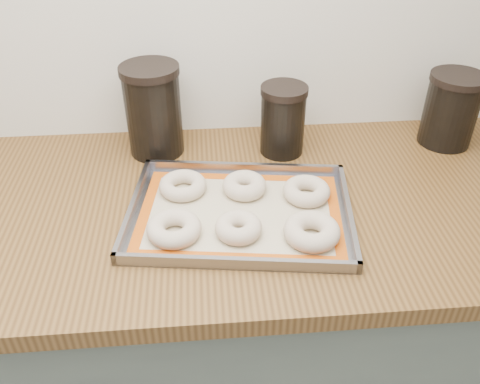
{
  "coord_description": "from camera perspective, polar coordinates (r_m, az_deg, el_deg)",
  "views": [
    {
      "loc": [
        -0.31,
        0.78,
        1.56
      ],
      "look_at": [
        -0.24,
        1.62,
        0.96
      ],
      "focal_mm": 38.0,
      "sensor_mm": 36.0,
      "label": 1
    }
  ],
  "objects": [
    {
      "name": "canister_right",
      "position": [
        1.38,
        22.6,
        8.56
      ],
      "size": [
        0.14,
        0.14,
        0.18
      ],
      "color": "black",
      "rests_on": "countertop"
    },
    {
      "name": "bagel_back_mid",
      "position": [
        1.12,
        0.5,
        0.72
      ],
      "size": [
        0.1,
        0.1,
        0.04
      ],
      "primitive_type": "torus",
      "rotation": [
        0.0,
        0.0,
        0.08
      ],
      "color": "beige",
      "rests_on": "baking_mat"
    },
    {
      "name": "bagel_back_left",
      "position": [
        1.13,
        -6.44,
        0.73
      ],
      "size": [
        0.11,
        0.11,
        0.03
      ],
      "primitive_type": "torus",
      "rotation": [
        0.0,
        0.0,
        0.09
      ],
      "color": "beige",
      "rests_on": "baking_mat"
    },
    {
      "name": "baking_tray",
      "position": [
        1.06,
        -0.0,
        -2.32
      ],
      "size": [
        0.5,
        0.39,
        0.03
      ],
      "rotation": [
        0.0,
        0.0,
        -0.13
      ],
      "color": "gray",
      "rests_on": "countertop"
    },
    {
      "name": "bagel_back_right",
      "position": [
        1.11,
        7.48,
        0.1
      ],
      "size": [
        0.14,
        0.14,
        0.03
      ],
      "primitive_type": "torus",
      "rotation": [
        0.0,
        0.0,
        -0.45
      ],
      "color": "beige",
      "rests_on": "baking_mat"
    },
    {
      "name": "bagel_front_left",
      "position": [
        1.01,
        -7.41,
        -4.09
      ],
      "size": [
        0.14,
        0.14,
        0.04
      ],
      "primitive_type": "torus",
      "rotation": [
        0.0,
        0.0,
        -0.35
      ],
      "color": "beige",
      "rests_on": "baking_mat"
    },
    {
      "name": "countertop",
      "position": [
        1.17,
        11.63,
        -0.97
      ],
      "size": [
        3.06,
        0.68,
        0.04
      ],
      "primitive_type": "cube",
      "color": "brown",
      "rests_on": "cabinet"
    },
    {
      "name": "bagel_front_right",
      "position": [
        1.0,
        8.07,
        -4.39
      ],
      "size": [
        0.15,
        0.15,
        0.04
      ],
      "primitive_type": "torus",
      "rotation": [
        0.0,
        0.0,
        -0.46
      ],
      "color": "beige",
      "rests_on": "baking_mat"
    },
    {
      "name": "baking_mat",
      "position": [
        1.07,
        -0.0,
        -2.4
      ],
      "size": [
        0.46,
        0.34,
        0.0
      ],
      "rotation": [
        0.0,
        0.0,
        -0.13
      ],
      "color": "#C6B793",
      "rests_on": "baking_tray"
    },
    {
      "name": "cabinet",
      "position": [
        1.48,
        9.49,
        -15.11
      ],
      "size": [
        3.0,
        0.65,
        0.86
      ],
      "primitive_type": "cube",
      "color": "#576357",
      "rests_on": "floor"
    },
    {
      "name": "bagel_front_mid",
      "position": [
        1.0,
        -0.17,
        -4.01
      ],
      "size": [
        0.1,
        0.1,
        0.04
      ],
      "primitive_type": "torus",
      "rotation": [
        0.0,
        0.0,
        -0.13
      ],
      "color": "beige",
      "rests_on": "baking_mat"
    },
    {
      "name": "canister_mid",
      "position": [
        1.24,
        4.83,
        8.09
      ],
      "size": [
        0.11,
        0.11,
        0.17
      ],
      "color": "black",
      "rests_on": "countertop"
    },
    {
      "name": "canister_left",
      "position": [
        1.25,
        -9.71,
        9.06
      ],
      "size": [
        0.14,
        0.14,
        0.22
      ],
      "color": "black",
      "rests_on": "countertop"
    }
  ]
}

